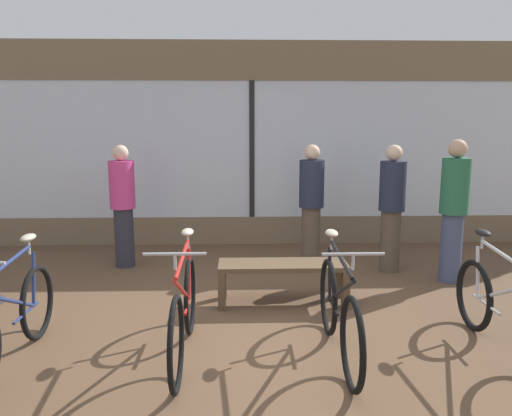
{
  "coord_description": "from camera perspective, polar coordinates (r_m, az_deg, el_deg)",
  "views": [
    {
      "loc": [
        -0.19,
        -4.43,
        1.99
      ],
      "look_at": [
        0.0,
        1.47,
        0.95
      ],
      "focal_mm": 35.0,
      "sensor_mm": 36.0,
      "label": 1
    }
  ],
  "objects": [
    {
      "name": "bicycle_left",
      "position": [
        4.33,
        -8.23,
        -11.63
      ],
      "size": [
        0.46,
        1.76,
        1.05
      ],
      "color": "black",
      "rests_on": "ground_plane"
    },
    {
      "name": "shop_back_wall",
      "position": [
        7.95,
        -0.48,
        7.45
      ],
      "size": [
        12.0,
        0.08,
        3.2
      ],
      "color": "#7A664C",
      "rests_on": "ground_plane"
    },
    {
      "name": "ground_plane",
      "position": [
        4.86,
        0.58,
        -14.19
      ],
      "size": [
        24.0,
        24.0,
        0.0
      ],
      "primitive_type": "plane",
      "color": "brown"
    },
    {
      "name": "customer_near_rack",
      "position": [
        6.89,
        6.34,
        0.62
      ],
      "size": [
        0.47,
        0.47,
        1.67
      ],
      "color": "brown",
      "rests_on": "ground_plane"
    },
    {
      "name": "bicycle_far_right",
      "position": [
        4.82,
        26.33,
        -10.65
      ],
      "size": [
        0.46,
        1.76,
        1.03
      ],
      "color": "black",
      "rests_on": "ground_plane"
    },
    {
      "name": "display_bench",
      "position": [
        5.49,
        3.08,
        -7.11
      ],
      "size": [
        1.4,
        0.44,
        0.46
      ],
      "color": "brown",
      "rests_on": "ground_plane"
    },
    {
      "name": "bicycle_right",
      "position": [
        4.34,
        9.43,
        -11.71
      ],
      "size": [
        0.46,
        1.72,
        1.04
      ],
      "color": "black",
      "rests_on": "ground_plane"
    },
    {
      "name": "customer_by_window",
      "position": [
        7.0,
        -14.98,
        0.48
      ],
      "size": [
        0.35,
        0.35,
        1.67
      ],
      "color": "#2D2D38",
      "rests_on": "ground_plane"
    },
    {
      "name": "bicycle_far_left",
      "position": [
        4.61,
        -26.18,
        -11.51
      ],
      "size": [
        0.46,
        1.76,
        1.02
      ],
      "color": "black",
      "rests_on": "ground_plane"
    },
    {
      "name": "customer_near_bench",
      "position": [
        6.57,
        21.66,
        0.02
      ],
      "size": [
        0.41,
        0.41,
        1.77
      ],
      "color": "#424C6B",
      "rests_on": "ground_plane"
    },
    {
      "name": "customer_mid_floor",
      "position": [
        6.79,
        15.24,
        0.25
      ],
      "size": [
        0.44,
        0.44,
        1.68
      ],
      "color": "brown",
      "rests_on": "ground_plane"
    }
  ]
}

